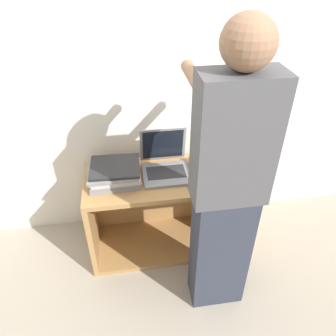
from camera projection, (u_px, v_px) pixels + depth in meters
name	position (u px, v px, depth m)	size (l,w,h in m)	color
ground_plane	(172.00, 267.00, 2.50)	(12.00, 12.00, 0.00)	#9E9384
wall_back	(158.00, 86.00, 2.29)	(8.00, 0.05, 2.40)	silver
cart	(165.00, 205.00, 2.55)	(1.16, 0.52, 0.68)	#A87A47
laptop_open	(165.00, 164.00, 2.31)	(0.33, 0.33, 0.29)	gray
laptop_stack_left	(114.00, 173.00, 2.23)	(0.35, 0.30, 0.12)	gray
laptop_stack_right	(216.00, 168.00, 2.33)	(0.35, 0.29, 0.06)	#B7B7BC
person	(228.00, 189.00, 1.78)	(0.40, 0.54, 1.83)	#2D3342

